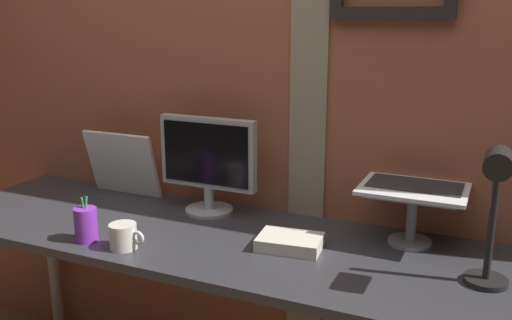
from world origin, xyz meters
name	(u,v)px	position (x,y,z in m)	size (l,w,h in m)	color
brick_wall_back	(284,103)	(0.00, 0.49, 1.17)	(3.18, 0.16, 2.34)	#9E563D
desk	(244,259)	(0.01, 0.11, 0.70)	(2.35, 0.63, 0.77)	#333338
monitor	(208,159)	(-0.23, 0.30, 0.97)	(0.38, 0.18, 0.36)	#ADB2B7
laptop_stand	(412,208)	(0.52, 0.31, 0.89)	(0.28, 0.22, 0.18)	gray
laptop	(418,168)	(0.52, 0.38, 1.00)	(0.33, 0.31, 0.22)	white
whiteboard_panel	(122,164)	(-0.65, 0.34, 0.90)	(0.32, 0.02, 0.27)	white
desk_lamp	(494,203)	(0.76, 0.06, 1.02)	(0.12, 0.20, 0.40)	black
pen_cup	(86,224)	(-0.46, -0.11, 0.83)	(0.07, 0.07, 0.15)	purple
coffee_mug	(124,236)	(-0.31, -0.11, 0.81)	(0.12, 0.09, 0.08)	silver
paper_clutter_stack	(290,242)	(0.18, 0.11, 0.79)	(0.20, 0.14, 0.04)	silver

